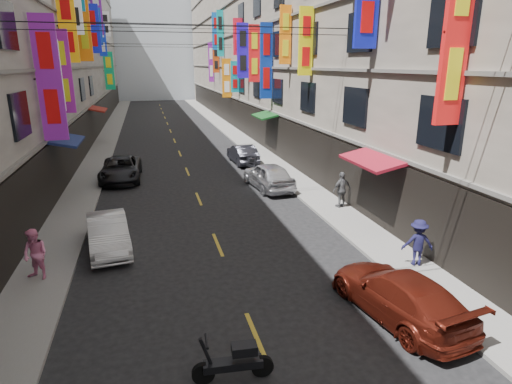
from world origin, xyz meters
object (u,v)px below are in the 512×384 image
pedestrian_lfar (35,255)px  pedestrian_rnear (418,242)px  car_left_far (121,169)px  car_right_near (399,295)px  pedestrian_rfar (342,190)px  scooter_far_right (252,165)px  car_left_mid (108,233)px  car_right_far (243,154)px  scooter_crossing (234,362)px  car_right_mid (268,176)px

pedestrian_lfar → pedestrian_rnear: bearing=22.0°
car_left_far → pedestrian_rnear: bearing=-52.9°
car_right_near → pedestrian_rfar: pedestrian_rfar is taller
scooter_far_right → pedestrian_rnear: bearing=88.4°
pedestrian_rfar → car_left_far: bearing=-51.9°
car_left_far → pedestrian_rfar: (10.38, -8.16, 0.30)m
car_left_mid → car_right_far: car_right_far is taller
scooter_far_right → pedestrian_rfar: (2.35, -8.20, 0.53)m
car_left_far → car_right_far: car_left_far is taller
scooter_crossing → scooter_far_right: size_ratio=1.01×
car_right_near → pedestrian_rnear: 3.31m
car_left_mid → pedestrian_lfar: pedestrian_lfar is taller
scooter_far_right → scooter_crossing: bearing=64.9°
car_left_far → car_right_mid: car_right_mid is taller
scooter_crossing → car_right_far: car_right_far is taller
car_right_mid → car_right_far: (0.00, 6.56, -0.09)m
scooter_far_right → car_right_near: (-0.03, -16.90, 0.21)m
car_left_mid → pedestrian_rfar: size_ratio=2.30×
scooter_crossing → car_left_far: 18.46m
car_left_mid → pedestrian_rnear: (10.22, -4.15, 0.28)m
car_left_far → car_right_far: 8.44m
car_left_mid → pedestrian_rnear: bearing=-29.9°
scooter_crossing → pedestrian_rnear: 8.01m
pedestrian_rnear → car_left_mid: bearing=-6.0°
scooter_crossing → pedestrian_rfar: (7.22, 10.02, 0.53)m
scooter_crossing → car_right_near: 5.02m
car_right_near → pedestrian_rnear: size_ratio=2.81×
car_left_mid → pedestrian_lfar: bearing=-141.5°
car_left_mid → car_right_near: bearing=-47.3°
scooter_far_right → pedestrian_rnear: pedestrian_rnear is taller
car_right_far → car_left_far: bearing=16.0°
car_right_mid → pedestrian_rnear: bearing=95.7°
scooter_crossing → pedestrian_rfar: pedestrian_rfar is taller
car_left_mid → car_right_near: car_right_near is taller
pedestrian_rnear → car_right_near: bearing=63.9°
pedestrian_rfar → car_right_near: bearing=61.0°
car_left_far → pedestrian_lfar: bearing=-97.4°
car_left_mid → pedestrian_lfar: 2.89m
scooter_far_right → car_right_far: bearing=-99.4°
pedestrian_rfar → pedestrian_lfar: bearing=4.9°
car_right_near → car_right_far: bearing=-99.4°
car_right_far → pedestrian_rfar: bearing=99.8°
pedestrian_lfar → scooter_far_right: bearing=82.6°
pedestrian_rnear → pedestrian_rfar: 6.25m
car_left_far → pedestrian_rfar: pedestrian_rfar is taller
pedestrian_lfar → car_right_far: bearing=88.0°
car_left_far → car_right_near: car_left_far is taller
pedestrian_lfar → pedestrian_rfar: pedestrian_rfar is taller
car_left_mid → car_right_mid: size_ratio=0.90×
car_right_far → pedestrian_rnear: pedestrian_rnear is taller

